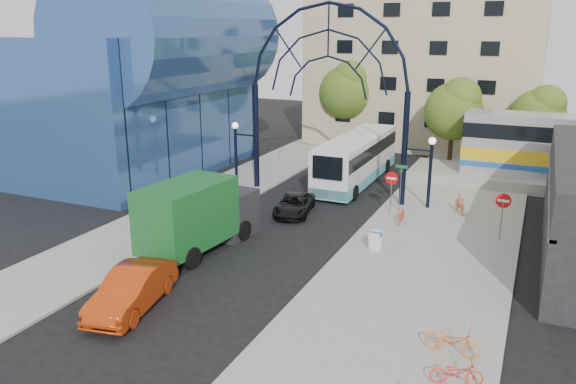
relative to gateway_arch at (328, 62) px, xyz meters
The scene contains 21 objects.
ground 16.41m from the gateway_arch, 90.00° to the right, with size 120.00×120.00×0.00m, color black.
sidewalk_east 15.37m from the gateway_arch, 51.34° to the right, with size 8.00×56.00×0.12m, color gray.
plaza_west 13.36m from the gateway_arch, 129.09° to the right, with size 5.00×50.00×0.12m, color gray.
gateway_arch is the anchor object (origin of this frame).
stop_sign 8.37m from the gateway_arch, 22.63° to the right, with size 0.80×0.07×2.50m.
do_not_enter_sign 13.43m from the gateway_arch, 19.99° to the right, with size 0.76×0.07×2.48m.
street_name_sign 8.38m from the gateway_arch, 15.07° to the right, with size 0.70×0.70×2.80m.
sandwich_board 12.52m from the gateway_arch, 55.09° to the right, with size 0.55×0.61×0.99m.
transit_hall 15.45m from the gateway_arch, behind, with size 16.50×18.00×14.50m.
apartment_block 21.12m from the gateway_arch, 84.55° to the left, with size 20.00×12.10×14.00m.
tree_north_a 13.98m from the gateway_arch, 62.83° to the left, with size 4.48×4.48×7.00m.
tree_north_b 16.72m from the gateway_arch, 103.68° to the left, with size 5.12×5.12×8.00m.
tree_north_c 18.95m from the gateway_arch, 48.96° to the left, with size 4.16×4.16×6.50m.
city_bus 8.14m from the gateway_arch, 80.75° to the left, with size 2.82×11.89×3.26m.
green_truck 13.11m from the gateway_arch, 102.78° to the right, with size 3.22×7.20×3.53m.
black_suv 9.00m from the gateway_arch, 95.56° to the right, with size 1.89×4.10×1.14m, color black.
red_sedan 19.07m from the gateway_arch, 94.80° to the right, with size 1.69×4.85×1.60m, color #B6330B.
bike_near_a 10.43m from the gateway_arch, 29.86° to the right, with size 0.58×1.67×0.88m, color #E8422E.
bike_near_b 11.62m from the gateway_arch, ahead, with size 0.51×1.80×1.08m, color #D05429.
bike_far_a 20.46m from the gateway_arch, 56.52° to the right, with size 0.65×1.87×0.98m, color orange.
bike_far_c 22.00m from the gateway_arch, 58.24° to the right, with size 0.56×1.61×0.85m, color red.
Camera 1 is at (12.20, -18.91, 10.51)m, focal length 35.00 mm.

